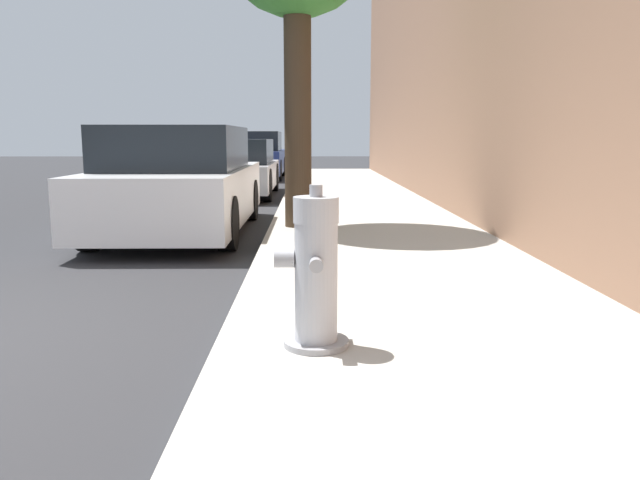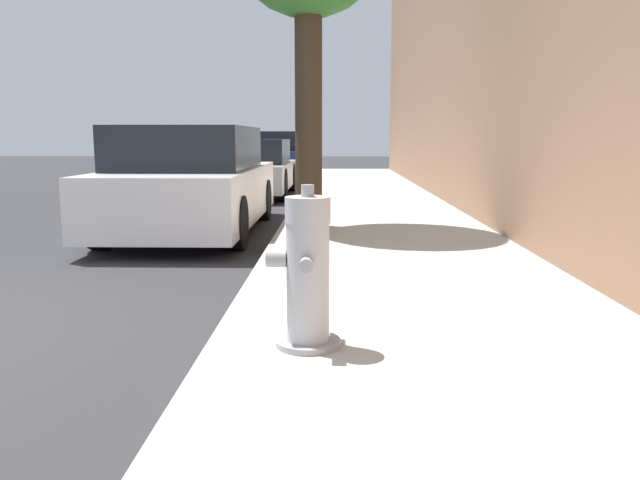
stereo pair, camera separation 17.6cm
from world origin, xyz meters
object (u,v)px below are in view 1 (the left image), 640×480
(fire_hydrant, at_px, (315,274))
(parked_car_mid, at_px, (236,168))
(parked_car_near, at_px, (180,183))
(parked_car_far, at_px, (254,156))

(fire_hydrant, relative_size, parked_car_mid, 0.22)
(parked_car_near, height_order, parked_car_far, parked_car_far)
(parked_car_near, xyz_separation_m, parked_car_far, (-0.06, 11.52, 0.02))
(fire_hydrant, height_order, parked_car_mid, parked_car_mid)
(fire_hydrant, height_order, parked_car_far, parked_car_far)
(fire_hydrant, relative_size, parked_car_near, 0.21)
(parked_car_near, bearing_deg, parked_car_mid, 89.00)
(parked_car_mid, bearing_deg, parked_car_far, 91.51)
(parked_car_mid, bearing_deg, fire_hydrant, -80.85)
(parked_car_near, height_order, parked_car_mid, parked_car_near)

